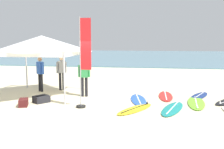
# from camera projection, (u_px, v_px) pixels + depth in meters

# --- Properties ---
(ground_plane) EXTENTS (80.00, 80.00, 0.00)m
(ground_plane) POSITION_uv_depth(u_px,v_px,m) (104.00, 103.00, 10.97)
(ground_plane) COLOR beige
(sea) EXTENTS (80.00, 36.00, 0.10)m
(sea) POSITION_uv_depth(u_px,v_px,m) (143.00, 56.00, 42.06)
(sea) COLOR #568499
(sea) RESTS_ON ground
(canopy_tent) EXTENTS (3.37, 3.37, 2.75)m
(canopy_tent) POSITION_uv_depth(u_px,v_px,m) (42.00, 43.00, 12.24)
(canopy_tent) COLOR #B7B7BC
(canopy_tent) RESTS_ON ground
(surfboard_lime) EXTENTS (0.90, 2.52, 0.19)m
(surfboard_lime) POSITION_uv_depth(u_px,v_px,m) (196.00, 103.00, 10.85)
(surfboard_lime) COLOR #7AD12D
(surfboard_lime) RESTS_ON ground
(surfboard_teal) EXTENTS (1.21, 2.41, 0.19)m
(surfboard_teal) POSITION_uv_depth(u_px,v_px,m) (173.00, 108.00, 9.94)
(surfboard_teal) COLOR #19847F
(surfboard_teal) RESTS_ON ground
(surfboard_red) EXTENTS (0.64, 2.26, 0.19)m
(surfboard_red) POSITION_uv_depth(u_px,v_px,m) (166.00, 96.00, 12.15)
(surfboard_red) COLOR red
(surfboard_red) RESTS_ON ground
(surfboard_blue) EXTENTS (0.99, 2.37, 0.19)m
(surfboard_blue) POSITION_uv_depth(u_px,v_px,m) (138.00, 100.00, 11.41)
(surfboard_blue) COLOR blue
(surfboard_blue) RESTS_ON ground
(surfboard_navy) EXTENTS (1.30, 2.07, 0.19)m
(surfboard_navy) POSITION_uv_depth(u_px,v_px,m) (199.00, 96.00, 12.19)
(surfboard_navy) COLOR navy
(surfboard_navy) RESTS_ON ground
(surfboard_yellow) EXTENTS (1.50, 2.09, 0.19)m
(surfboard_yellow) POSITION_uv_depth(u_px,v_px,m) (135.00, 109.00, 9.87)
(surfboard_yellow) COLOR yellow
(surfboard_yellow) RESTS_ON ground
(person_blue) EXTENTS (0.47, 0.39, 1.71)m
(person_blue) POSITION_uv_depth(u_px,v_px,m) (40.00, 72.00, 13.29)
(person_blue) COLOR black
(person_blue) RESTS_ON ground
(person_green) EXTENTS (0.55, 0.26, 1.71)m
(person_green) POSITION_uv_depth(u_px,v_px,m) (84.00, 75.00, 12.10)
(person_green) COLOR black
(person_green) RESTS_ON ground
(person_grey) EXTENTS (0.43, 0.40, 1.71)m
(person_grey) POSITION_uv_depth(u_px,v_px,m) (62.00, 71.00, 13.69)
(person_grey) COLOR black
(person_grey) RESTS_ON ground
(banner_flag) EXTENTS (0.60, 0.36, 3.40)m
(banner_flag) POSITION_uv_depth(u_px,v_px,m) (83.00, 66.00, 10.01)
(banner_flag) COLOR #99999E
(banner_flag) RESTS_ON ground
(gear_bag_near_tent) EXTENTS (0.58, 0.68, 0.28)m
(gear_bag_near_tent) POSITION_uv_depth(u_px,v_px,m) (40.00, 99.00, 11.10)
(gear_bag_near_tent) COLOR black
(gear_bag_near_tent) RESTS_ON ground
(gear_bag_by_pole) EXTENTS (0.52, 0.68, 0.28)m
(gear_bag_by_pole) POSITION_uv_depth(u_px,v_px,m) (23.00, 103.00, 10.43)
(gear_bag_by_pole) COLOR #4C1919
(gear_bag_by_pole) RESTS_ON ground
(gear_bag_on_sand) EXTENTS (0.62, 0.67, 0.28)m
(gear_bag_on_sand) POSITION_uv_depth(u_px,v_px,m) (42.00, 99.00, 10.97)
(gear_bag_on_sand) COLOR #232328
(gear_bag_on_sand) RESTS_ON ground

